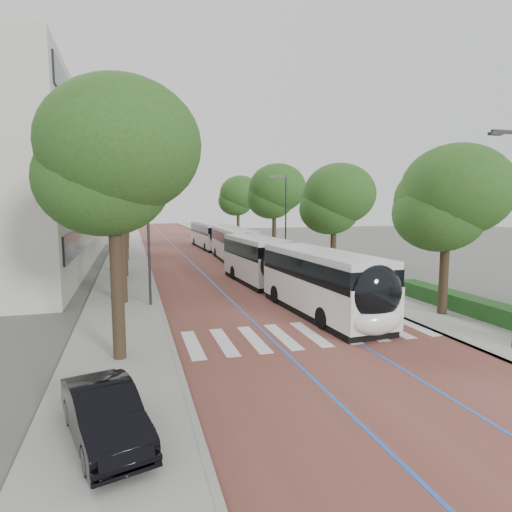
# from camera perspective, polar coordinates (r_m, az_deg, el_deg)

# --- Properties ---
(ground) EXTENTS (160.00, 160.00, 0.00)m
(ground) POSITION_cam_1_polar(r_m,az_deg,el_deg) (17.69, 7.95, -11.29)
(ground) COLOR #51544C
(ground) RESTS_ON ground
(road) EXTENTS (11.00, 140.00, 0.02)m
(road) POSITION_cam_1_polar(r_m,az_deg,el_deg) (56.00, -9.06, 1.21)
(road) COLOR brown
(road) RESTS_ON ground
(sidewalk_left) EXTENTS (4.00, 140.00, 0.12)m
(sidewalk_left) POSITION_cam_1_polar(r_m,az_deg,el_deg) (55.56, -16.75, 1.01)
(sidewalk_left) COLOR #98968F
(sidewalk_left) RESTS_ON ground
(sidewalk_right) EXTENTS (4.00, 140.00, 0.12)m
(sidewalk_right) POSITION_cam_1_polar(r_m,az_deg,el_deg) (57.41, -1.61, 1.48)
(sidewalk_right) COLOR #98968F
(sidewalk_right) RESTS_ON ground
(kerb_left) EXTENTS (0.20, 140.00, 0.14)m
(kerb_left) POSITION_cam_1_polar(r_m,az_deg,el_deg) (55.58, -14.80, 1.07)
(kerb_left) COLOR gray
(kerb_left) RESTS_ON ground
(kerb_right) EXTENTS (0.20, 140.00, 0.14)m
(kerb_right) POSITION_cam_1_polar(r_m,az_deg,el_deg) (56.96, -3.46, 1.43)
(kerb_right) COLOR gray
(kerb_right) RESTS_ON ground
(zebra_crossing) EXTENTS (10.55, 3.60, 0.01)m
(zebra_crossing) POSITION_cam_1_polar(r_m,az_deg,el_deg) (18.63, 7.24, -10.25)
(zebra_crossing) COLOR silver
(zebra_crossing) RESTS_ON ground
(lane_line_left) EXTENTS (0.12, 126.00, 0.01)m
(lane_line_left) POSITION_cam_1_polar(r_m,az_deg,el_deg) (55.82, -10.69, 1.17)
(lane_line_left) COLOR blue
(lane_line_left) RESTS_ON road
(lane_line_right) EXTENTS (0.12, 126.00, 0.01)m
(lane_line_right) POSITION_cam_1_polar(r_m,az_deg,el_deg) (56.22, -7.44, 1.27)
(lane_line_right) COLOR blue
(lane_line_right) RESTS_ON road
(hedge) EXTENTS (1.20, 14.00, 0.80)m
(hedge) POSITION_cam_1_polar(r_m,az_deg,el_deg) (22.74, 29.54, -6.66)
(hedge) COLOR #174419
(hedge) RESTS_ON sidewalk_right
(streetlight_far) EXTENTS (1.82, 0.20, 8.00)m
(streetlight_far) POSITION_cam_1_polar(r_m,az_deg,el_deg) (39.70, 3.75, 5.92)
(streetlight_far) COLOR #2B2B2D
(streetlight_far) RESTS_ON sidewalk_right
(lamp_post_left) EXTENTS (0.14, 0.14, 8.00)m
(lamp_post_left) POSITION_cam_1_polar(r_m,az_deg,el_deg) (23.35, -14.15, 3.31)
(lamp_post_left) COLOR #2B2B2D
(lamp_post_left) RESTS_ON sidewalk_left
(trees_left) EXTENTS (6.10, 60.28, 9.91)m
(trees_left) POSITION_cam_1_polar(r_m,az_deg,el_deg) (39.30, -17.26, 8.80)
(trees_left) COLOR black
(trees_left) RESTS_ON ground
(trees_right) EXTENTS (6.02, 47.51, 9.17)m
(trees_right) POSITION_cam_1_polar(r_m,az_deg,el_deg) (42.18, 4.11, 7.76)
(trees_right) COLOR black
(trees_right) RESTS_ON ground
(lead_bus) EXTENTS (3.70, 18.52, 3.20)m
(lead_bus) POSITION_cam_1_polar(r_m,az_deg,el_deg) (24.92, 4.46, -2.05)
(lead_bus) COLOR black
(lead_bus) RESTS_ON ground
(bus_queued_0) EXTENTS (2.96, 12.48, 3.20)m
(bus_queued_0) POSITION_cam_1_polar(r_m,az_deg,el_deg) (40.66, -2.84, 1.44)
(bus_queued_0) COLOR white
(bus_queued_0) RESTS_ON ground
(bus_queued_1) EXTENTS (2.89, 12.47, 3.20)m
(bus_queued_1) POSITION_cam_1_polar(r_m,az_deg,el_deg) (53.64, -6.22, 2.74)
(bus_queued_1) COLOR white
(bus_queued_1) RESTS_ON ground
(parked_car) EXTENTS (2.37, 4.15, 1.29)m
(parked_car) POSITION_cam_1_polar(r_m,az_deg,el_deg) (10.94, -19.52, -19.17)
(parked_car) COLOR black
(parked_car) RESTS_ON sidewalk_left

